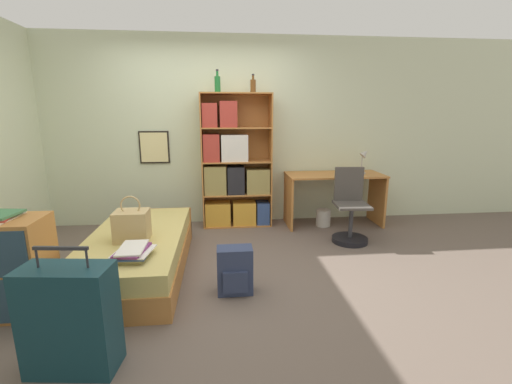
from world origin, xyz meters
TOP-DOWN VIEW (x-y plane):
  - ground_plane at (0.00, 0.00)m, footprint 14.00×14.00m
  - wall_back at (-0.00, 1.61)m, footprint 10.00×0.09m
  - bed at (-0.68, 0.02)m, footprint 0.92×1.90m
  - handbag at (-0.66, -0.15)m, footprint 0.31×0.25m
  - book_stack_on_bed at (-0.56, -0.58)m, footprint 0.34×0.37m
  - suitcase at (-0.75, -1.36)m, footprint 0.56×0.31m
  - dresser at (-1.50, -0.65)m, footprint 0.58×0.44m
  - bookcase at (0.34, 1.38)m, footprint 0.95×0.34m
  - bottle_green at (0.16, 1.37)m, footprint 0.08×0.08m
  - bottle_brown at (0.62, 1.38)m, footprint 0.07×0.07m
  - desk at (1.76, 1.26)m, footprint 1.34×0.59m
  - desk_lamp at (2.16, 1.24)m, footprint 0.17×0.12m
  - desk_chair at (1.75, 0.60)m, footprint 0.43×0.43m
  - backpack at (0.28, -0.52)m, footprint 0.31×0.21m
  - waste_bin at (1.60, 1.21)m, footprint 0.20×0.20m

SIDE VIEW (x-z plane):
  - ground_plane at x=0.00m, z-range 0.00..0.00m
  - waste_bin at x=1.60m, z-range 0.00..0.24m
  - bed at x=-0.68m, z-range 0.00..0.39m
  - backpack at x=0.28m, z-range 0.00..0.42m
  - desk_chair at x=1.75m, z-range -0.15..0.76m
  - suitcase at x=-0.75m, z-range -0.06..0.75m
  - dresser at x=-1.50m, z-range 0.00..0.78m
  - book_stack_on_bed at x=-0.56m, z-range 0.39..0.48m
  - desk at x=1.76m, z-range 0.16..0.89m
  - handbag at x=-0.66m, z-range 0.32..0.75m
  - bookcase at x=0.34m, z-range -0.13..1.70m
  - desk_lamp at x=2.16m, z-range 0.79..1.15m
  - wall_back at x=0.00m, z-range 0.00..2.60m
  - bottle_brown at x=0.62m, z-range 1.80..2.04m
  - bottle_green at x=0.16m, z-range 1.79..2.08m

